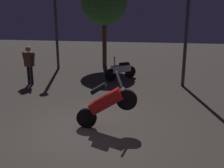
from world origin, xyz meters
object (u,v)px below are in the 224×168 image
object	(u,v)px
motorcycle_red_foreground	(106,103)
motorcycle_white_parked_left	(121,70)
person_rider_beside	(29,62)
streetlamp_far	(188,4)
streetlamp_near	(55,4)

from	to	relation	value
motorcycle_red_foreground	motorcycle_white_parked_left	distance (m)	5.43
person_rider_beside	streetlamp_far	bearing A→B (deg)	109.20
motorcycle_red_foreground	person_rider_beside	world-z (taller)	person_rider_beside
streetlamp_near	streetlamp_far	world-z (taller)	streetlamp_near
motorcycle_white_parked_left	motorcycle_red_foreground	bearing A→B (deg)	51.23
motorcycle_red_foreground	motorcycle_white_parked_left	world-z (taller)	motorcycle_red_foreground
motorcycle_white_parked_left	streetlamp_far	world-z (taller)	streetlamp_far
streetlamp_near	streetlamp_far	xyz separation A→B (m)	(6.42, -2.50, -0.07)
person_rider_beside	streetlamp_near	xyz separation A→B (m)	(0.09, 3.25, 2.43)
motorcycle_red_foreground	motorcycle_white_parked_left	bearing A→B (deg)	91.61
motorcycle_white_parked_left	person_rider_beside	distance (m)	4.08
streetlamp_near	streetlamp_far	size ratio (longest dim) A/B	1.02
motorcycle_red_foreground	person_rider_beside	size ratio (longest dim) A/B	1.01
motorcycle_white_parked_left	streetlamp_far	size ratio (longest dim) A/B	0.25
motorcycle_white_parked_left	person_rider_beside	world-z (taller)	person_rider_beside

